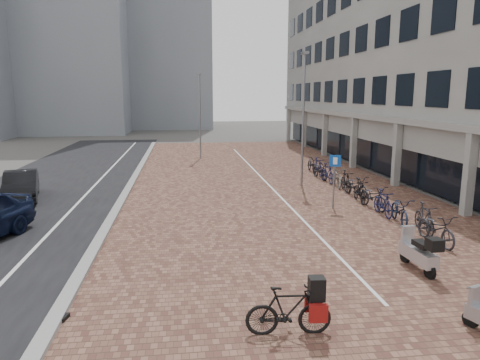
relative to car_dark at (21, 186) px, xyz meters
name	(u,v)px	position (x,y,z in m)	size (l,w,h in m)	color
ground	(267,263)	(9.72, -9.29, -0.66)	(140.00, 140.00, 0.00)	#474442
plaza_brick	(262,182)	(11.72, 2.71, -0.65)	(14.50, 42.00, 0.04)	brown
street_asphalt	(55,187)	(0.72, 2.71, -0.65)	(8.00, 50.00, 0.03)	black
curb	(131,184)	(4.62, 2.71, -0.59)	(0.35, 42.00, 0.14)	gray
lane_line	(94,186)	(2.72, 2.71, -0.63)	(0.12, 44.00, 0.00)	white
parking_line	(265,181)	(11.92, 2.71, -0.62)	(0.10, 30.00, 0.00)	white
office_building	(421,36)	(22.68, 6.71, 7.79)	(8.40, 40.00, 15.00)	#9A9A95
bg_towers	(83,20)	(-4.62, 39.65, 13.31)	(33.00, 23.00, 32.00)	gray
car_dark	(21,186)	(0.00, 0.00, 0.00)	(1.39, 3.98, 1.31)	black
hero_bike	(289,310)	(9.41, -13.15, -0.11)	(1.76, 0.62, 1.22)	black
shoes	(60,320)	(4.72, -12.02, -0.60)	(0.41, 0.34, 0.10)	black
scooter_front	(418,251)	(13.69, -10.35, -0.08)	(0.52, 1.66, 1.14)	#B1B1B6
parking_sign	(334,173)	(13.66, -3.54, 0.88)	(0.46, 0.21, 2.31)	slate
lamp_near	(303,121)	(13.64, 1.48, 2.76)	(0.12, 0.12, 6.83)	slate
lamp_far	(200,117)	(8.75, 12.37, 2.50)	(0.12, 0.12, 6.30)	slate
bike_row	(353,186)	(15.38, -1.39, -0.14)	(1.29, 15.80, 1.05)	#232228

